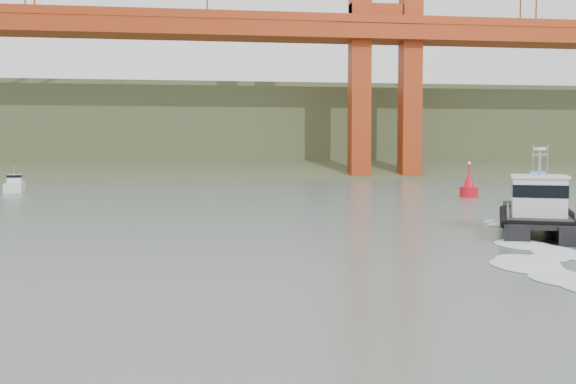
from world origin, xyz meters
The scene contains 5 objects.
ground centered at (0.00, 0.00, 0.00)m, with size 400.00×400.00×0.00m, color #495752.
headlands centered at (0.00, 125.50, 7.05)m, with size 500.00×105.36×27.12m.
patrol_boat centered at (11.57, 9.57, 1.15)m, with size 7.15×9.98×4.58m.
motorboat centered at (-25.19, 48.30, 0.70)m, with size 2.57×5.33×2.81m.
nav_buoy centered at (18.57, 34.75, 0.91)m, with size 1.66×1.66×3.46m.
Camera 1 is at (-5.49, -21.45, 4.22)m, focal length 40.00 mm.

